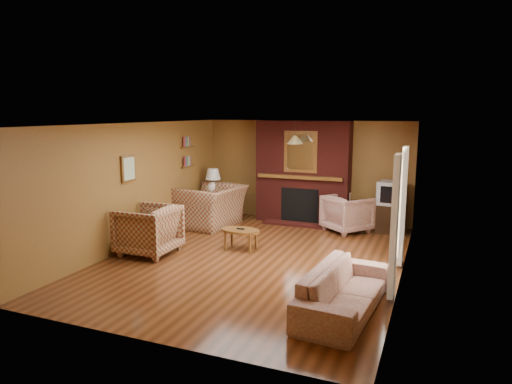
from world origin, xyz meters
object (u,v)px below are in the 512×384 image
at_px(plaid_loveseat, 211,206).
at_px(table_lamp, 213,180).
at_px(plaid_armchair, 148,230).
at_px(coffee_table, 241,232).
at_px(floral_sofa, 344,290).
at_px(floral_armchair, 347,214).
at_px(side_table, 214,206).
at_px(tv_stand, 390,218).
at_px(crt_tv, 392,193).
at_px(fireplace, 303,173).

xyz_separation_m(plaid_loveseat, table_lamp, (-0.25, 0.61, 0.52)).
bearing_deg(plaid_armchair, coffee_table, 120.33).
bearing_deg(plaid_loveseat, floral_sofa, 53.36).
height_order(plaid_loveseat, floral_armchair, plaid_loveseat).
height_order(plaid_armchair, floral_sofa, plaid_armchair).
height_order(plaid_loveseat, coffee_table, plaid_loveseat).
xyz_separation_m(plaid_armchair, floral_sofa, (3.85, -1.12, -0.16)).
bearing_deg(side_table, plaid_loveseat, -67.59).
height_order(floral_sofa, side_table, side_table).
bearing_deg(tv_stand, crt_tv, -90.89).
relative_size(floral_armchair, side_table, 1.40).
xyz_separation_m(plaid_loveseat, floral_sofa, (3.75, -3.45, -0.17)).
distance_m(coffee_table, side_table, 2.62).
xyz_separation_m(coffee_table, crt_tv, (2.52, 2.40, 0.53)).
distance_m(plaid_loveseat, coffee_table, 2.00).
xyz_separation_m(floral_sofa, floral_armchair, (-0.74, 4.10, 0.11)).
bearing_deg(crt_tv, table_lamp, -175.26).
distance_m(fireplace, table_lamp, 2.18).
xyz_separation_m(floral_armchair, coffee_table, (-1.63, -2.10, -0.06)).
relative_size(floral_armchair, tv_stand, 1.43).
distance_m(fireplace, coffee_table, 2.76).
bearing_deg(tv_stand, plaid_armchair, -141.55).
distance_m(fireplace, tv_stand, 2.24).
bearing_deg(coffee_table, plaid_loveseat, 133.66).
xyz_separation_m(fireplace, plaid_loveseat, (-1.85, -1.14, -0.72)).
xyz_separation_m(fireplace, crt_tv, (2.05, -0.19, -0.31)).
relative_size(coffee_table, crt_tv, 1.26).
xyz_separation_m(plaid_armchair, crt_tv, (4.00, 3.27, 0.42)).
bearing_deg(plaid_loveseat, tv_stand, 109.72).
bearing_deg(fireplace, plaid_armchair, -119.38).
relative_size(coffee_table, table_lamp, 1.24).
xyz_separation_m(tv_stand, crt_tv, (0.00, -0.01, 0.56)).
bearing_deg(floral_armchair, table_lamp, 40.13).
relative_size(side_table, table_lamp, 1.03).
xyz_separation_m(fireplace, plaid_armchair, (-1.95, -3.46, -0.73)).
distance_m(plaid_armchair, tv_stand, 5.17).
distance_m(side_table, table_lamp, 0.66).
relative_size(floral_sofa, side_table, 3.18).
bearing_deg(fireplace, plaid_loveseat, -148.34).
height_order(side_table, tv_stand, side_table).
xyz_separation_m(coffee_table, side_table, (-1.63, 2.05, -0.02)).
xyz_separation_m(plaid_loveseat, plaid_armchair, (-0.10, -2.32, -0.01)).
bearing_deg(crt_tv, floral_sofa, -91.95).
relative_size(floral_sofa, coffee_table, 2.64).
height_order(coffee_table, crt_tv, crt_tv).
bearing_deg(plaid_loveseat, floral_armchair, 108.21).
distance_m(plaid_armchair, table_lamp, 2.98).
xyz_separation_m(plaid_armchair, tv_stand, (4.00, 3.28, -0.14)).
relative_size(coffee_table, side_table, 1.20).
bearing_deg(tv_stand, plaid_loveseat, -167.11).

